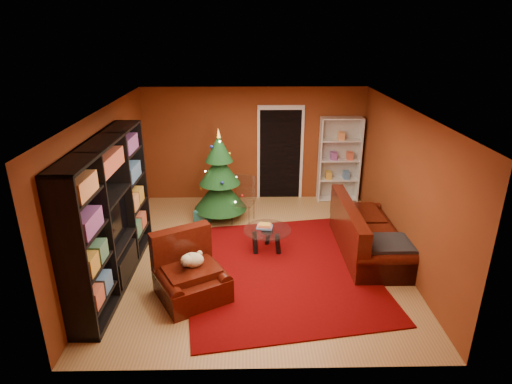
{
  "coord_description": "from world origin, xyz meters",
  "views": [
    {
      "loc": [
        -0.13,
        -6.76,
        3.86
      ],
      "look_at": [
        0.0,
        0.4,
        1.05
      ],
      "focal_mm": 30.0,
      "sensor_mm": 36.0,
      "label": 1
    }
  ],
  "objects_px": {
    "armchair": "(191,274)",
    "acrylic_chair": "(243,202)",
    "gift_box_red": "(220,203)",
    "white_bookshelf": "(339,160)",
    "christmas_tree": "(220,176)",
    "gift_box_teal": "(203,216)",
    "media_unit": "(109,215)",
    "sofa": "(370,229)",
    "dog": "(193,260)",
    "rug": "(278,269)",
    "gift_box_green": "(224,202)",
    "coffee_table": "(267,240)"
  },
  "relations": [
    {
      "from": "rug",
      "to": "gift_box_red",
      "type": "distance_m",
      "value": 2.92
    },
    {
      "from": "white_bookshelf",
      "to": "armchair",
      "type": "xyz_separation_m",
      "value": [
        -2.94,
        -3.84,
        -0.57
      ]
    },
    {
      "from": "acrylic_chair",
      "to": "gift_box_green",
      "type": "bearing_deg",
      "value": 135.8
    },
    {
      "from": "media_unit",
      "to": "dog",
      "type": "distance_m",
      "value": 1.48
    },
    {
      "from": "gift_box_green",
      "to": "white_bookshelf",
      "type": "bearing_deg",
      "value": 9.77
    },
    {
      "from": "gift_box_red",
      "to": "dog",
      "type": "bearing_deg",
      "value": -93.4
    },
    {
      "from": "gift_box_green",
      "to": "armchair",
      "type": "bearing_deg",
      "value": -95.26
    },
    {
      "from": "armchair",
      "to": "acrylic_chair",
      "type": "relative_size",
      "value": 1.17
    },
    {
      "from": "white_bookshelf",
      "to": "media_unit",
      "type": "bearing_deg",
      "value": -141.98
    },
    {
      "from": "media_unit",
      "to": "sofa",
      "type": "height_order",
      "value": "media_unit"
    },
    {
      "from": "sofa",
      "to": "coffee_table",
      "type": "height_order",
      "value": "sofa"
    },
    {
      "from": "media_unit",
      "to": "gift_box_teal",
      "type": "height_order",
      "value": "media_unit"
    },
    {
      "from": "rug",
      "to": "christmas_tree",
      "type": "bearing_deg",
      "value": 117.77
    },
    {
      "from": "coffee_table",
      "to": "acrylic_chair",
      "type": "xyz_separation_m",
      "value": [
        -0.45,
        1.25,
        0.22
      ]
    },
    {
      "from": "gift_box_green",
      "to": "gift_box_red",
      "type": "xyz_separation_m",
      "value": [
        -0.09,
        0.04,
        -0.03
      ]
    },
    {
      "from": "christmas_tree",
      "to": "gift_box_red",
      "type": "height_order",
      "value": "christmas_tree"
    },
    {
      "from": "coffee_table",
      "to": "gift_box_red",
      "type": "bearing_deg",
      "value": 115.55
    },
    {
      "from": "gift_box_red",
      "to": "dog",
      "type": "height_order",
      "value": "dog"
    },
    {
      "from": "gift_box_teal",
      "to": "white_bookshelf",
      "type": "bearing_deg",
      "value": 21.58
    },
    {
      "from": "gift_box_green",
      "to": "armchair",
      "type": "distance_m",
      "value": 3.41
    },
    {
      "from": "gift_box_green",
      "to": "acrylic_chair",
      "type": "xyz_separation_m",
      "value": [
        0.43,
        -0.74,
        0.31
      ]
    },
    {
      "from": "dog",
      "to": "gift_box_teal",
      "type": "bearing_deg",
      "value": 63.5
    },
    {
      "from": "rug",
      "to": "christmas_tree",
      "type": "distance_m",
      "value": 2.52
    },
    {
      "from": "armchair",
      "to": "rug",
      "type": "bearing_deg",
      "value": -0.77
    },
    {
      "from": "dog",
      "to": "sofa",
      "type": "height_order",
      "value": "sofa"
    },
    {
      "from": "gift_box_red",
      "to": "dog",
      "type": "distance_m",
      "value": 3.4
    },
    {
      "from": "rug",
      "to": "gift_box_teal",
      "type": "bearing_deg",
      "value": 127.59
    },
    {
      "from": "gift_box_red",
      "to": "sofa",
      "type": "height_order",
      "value": "sofa"
    },
    {
      "from": "christmas_tree",
      "to": "white_bookshelf",
      "type": "height_order",
      "value": "white_bookshelf"
    },
    {
      "from": "media_unit",
      "to": "gift_box_red",
      "type": "relative_size",
      "value": 14.47
    },
    {
      "from": "gift_box_red",
      "to": "white_bookshelf",
      "type": "bearing_deg",
      "value": 8.69
    },
    {
      "from": "gift_box_teal",
      "to": "coffee_table",
      "type": "relative_size",
      "value": 0.32
    },
    {
      "from": "gift_box_red",
      "to": "sofa",
      "type": "xyz_separation_m",
      "value": [
        2.79,
        -2.11,
        0.37
      ]
    },
    {
      "from": "sofa",
      "to": "coffee_table",
      "type": "bearing_deg",
      "value": 87.16
    },
    {
      "from": "gift_box_green",
      "to": "acrylic_chair",
      "type": "height_order",
      "value": "acrylic_chair"
    },
    {
      "from": "media_unit",
      "to": "christmas_tree",
      "type": "height_order",
      "value": "media_unit"
    },
    {
      "from": "christmas_tree",
      "to": "gift_box_green",
      "type": "relative_size",
      "value": 7.31
    },
    {
      "from": "media_unit",
      "to": "armchair",
      "type": "height_order",
      "value": "media_unit"
    },
    {
      "from": "christmas_tree",
      "to": "gift_box_teal",
      "type": "xyz_separation_m",
      "value": [
        -0.37,
        -0.17,
        -0.82
      ]
    },
    {
      "from": "media_unit",
      "to": "sofa",
      "type": "bearing_deg",
      "value": 11.63
    },
    {
      "from": "gift_box_teal",
      "to": "gift_box_red",
      "type": "relative_size",
      "value": 1.33
    },
    {
      "from": "white_bookshelf",
      "to": "sofa",
      "type": "height_order",
      "value": "white_bookshelf"
    },
    {
      "from": "gift_box_red",
      "to": "sofa",
      "type": "relative_size",
      "value": 0.09
    },
    {
      "from": "sofa",
      "to": "rug",
      "type": "bearing_deg",
      "value": 108.79
    },
    {
      "from": "rug",
      "to": "media_unit",
      "type": "xyz_separation_m",
      "value": [
        -2.64,
        -0.23,
        1.14
      ]
    },
    {
      "from": "armchair",
      "to": "acrylic_chair",
      "type": "height_order",
      "value": "acrylic_chair"
    },
    {
      "from": "rug",
      "to": "sofa",
      "type": "bearing_deg",
      "value": 19.09
    },
    {
      "from": "dog",
      "to": "gift_box_red",
      "type": "bearing_deg",
      "value": 57.33
    },
    {
      "from": "media_unit",
      "to": "gift_box_red",
      "type": "distance_m",
      "value": 3.44
    },
    {
      "from": "sofa",
      "to": "white_bookshelf",
      "type": "bearing_deg",
      "value": 1.28
    }
  ]
}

